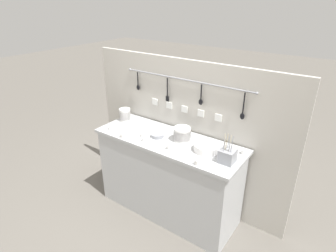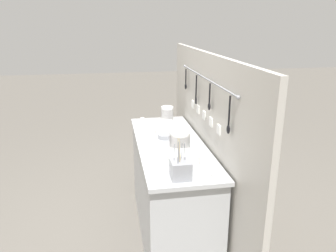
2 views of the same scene
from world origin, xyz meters
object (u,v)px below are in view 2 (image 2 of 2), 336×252
at_px(cutlery_caddy, 181,169).
at_px(cup_back_right, 148,135).
at_px(bowl_stack_short_front, 167,113).
at_px(cup_front_right, 154,147).
at_px(cup_front_left, 142,120).
at_px(plate_stack, 183,158).
at_px(bowl_stack_nested_right, 180,140).
at_px(cup_edge_far, 138,127).
at_px(cup_beside_plates, 149,165).
at_px(cup_centre, 154,132).
at_px(cup_mid_row, 214,177).
at_px(steel_mixing_bowl, 165,136).

relative_size(cutlery_caddy, cup_back_right, 6.24).
relative_size(bowl_stack_short_front, cup_back_right, 3.22).
bearing_deg(cup_front_right, cup_front_left, -178.89).
bearing_deg(cup_front_right, plate_stack, 30.71).
xyz_separation_m(bowl_stack_nested_right, cup_back_right, (-0.30, -0.22, -0.05)).
height_order(cutlery_caddy, cup_back_right, cutlery_caddy).
height_order(cup_edge_far, cup_back_right, same).
xyz_separation_m(bowl_stack_short_front, cup_beside_plates, (1.12, -0.32, -0.05)).
bearing_deg(bowl_stack_short_front, cup_centre, -25.26).
distance_m(bowl_stack_short_front, cup_edge_far, 0.42).
relative_size(bowl_stack_nested_right, cup_mid_row, 3.77).
relative_size(cup_front_right, cup_beside_plates, 1.00).
relative_size(bowl_stack_short_front, cup_edge_far, 3.22).
distance_m(cup_beside_plates, cup_back_right, 0.64).
distance_m(bowl_stack_nested_right, cup_edge_far, 0.60).
bearing_deg(bowl_stack_nested_right, cup_beside_plates, -40.81).
bearing_deg(bowl_stack_short_front, steel_mixing_bowl, -11.48).
distance_m(cup_beside_plates, cup_mid_row, 0.47).
distance_m(cutlery_caddy, cup_mid_row, 0.22).
relative_size(steel_mixing_bowl, cup_edge_far, 3.00).
distance_m(cup_front_right, cup_beside_plates, 0.35).
distance_m(cup_centre, cup_mid_row, 0.99).
relative_size(bowl_stack_nested_right, bowl_stack_short_front, 1.17).
bearing_deg(steel_mixing_bowl, cup_front_right, -29.76).
xyz_separation_m(cup_front_right, cup_mid_row, (0.60, 0.31, 0.00)).
distance_m(cup_centre, cup_back_right, 0.09).
height_order(bowl_stack_short_front, cup_edge_far, bowl_stack_short_front).
xyz_separation_m(cup_edge_far, cup_mid_row, (1.11, 0.39, 0.00)).
relative_size(plate_stack, cup_edge_far, 5.43).
bearing_deg(steel_mixing_bowl, cup_beside_plates, -20.24).
height_order(cup_edge_far, cup_front_right, same).
relative_size(steel_mixing_bowl, cup_mid_row, 3.00).
bearing_deg(cup_mid_row, cup_front_left, -166.30).
distance_m(bowl_stack_short_front, cup_front_left, 0.27).
xyz_separation_m(cup_centre, cup_edge_far, (-0.16, -0.13, 0.00)).
bearing_deg(cup_beside_plates, steel_mixing_bowl, 159.76).
bearing_deg(cutlery_caddy, cup_centre, -176.26).
xyz_separation_m(cutlery_caddy, cup_front_left, (-1.28, -0.12, -0.04)).
xyz_separation_m(bowl_stack_short_front, cup_back_right, (0.49, -0.25, -0.05)).
bearing_deg(cup_front_right, cup_back_right, -178.35).
height_order(bowl_stack_short_front, cup_beside_plates, bowl_stack_short_front).
relative_size(steel_mixing_bowl, cup_front_left, 3.00).
relative_size(cup_mid_row, cup_back_right, 1.00).
bearing_deg(cup_front_left, plate_stack, 10.36).
bearing_deg(cup_front_right, steel_mixing_bowl, 150.24).
relative_size(bowl_stack_short_front, cup_beside_plates, 3.22).
relative_size(bowl_stack_nested_right, cup_front_left, 3.77).
distance_m(cup_centre, cup_front_right, 0.36).
xyz_separation_m(cutlery_caddy, cup_centre, (-0.89, -0.06, -0.04)).
distance_m(bowl_stack_short_front, cup_back_right, 0.56).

